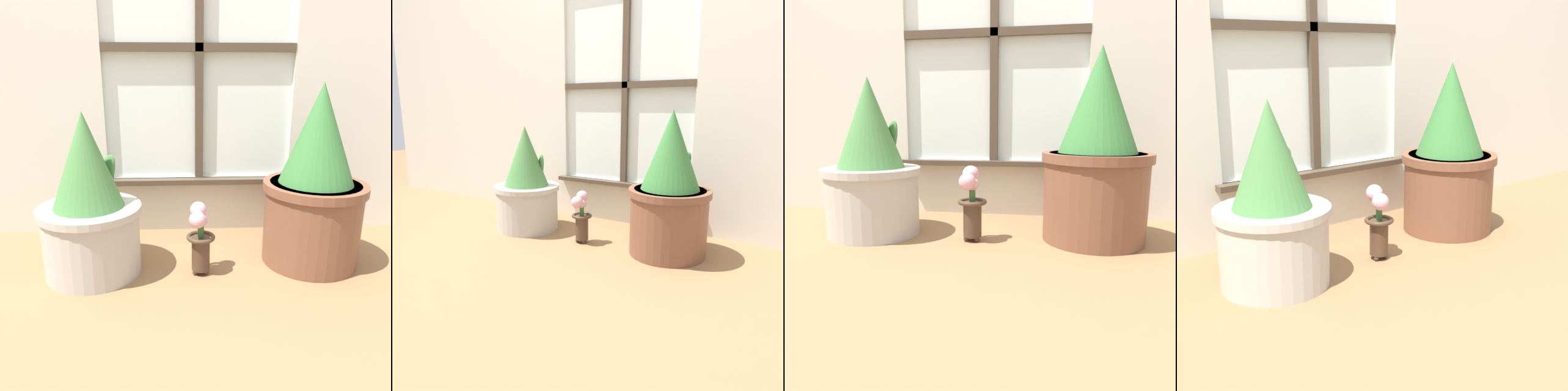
% 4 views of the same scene
% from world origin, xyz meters
% --- Properties ---
extents(ground_plane, '(10.00, 10.00, 0.00)m').
position_xyz_m(ground_plane, '(0.00, 0.00, 0.00)').
color(ground_plane, olive).
extents(potted_plant_left, '(0.38, 0.38, 0.61)m').
position_xyz_m(potted_plant_left, '(-0.43, 0.13, 0.26)').
color(potted_plant_left, '#B7B2A8').
rests_on(potted_plant_left, ground_plane).
extents(potted_plant_right, '(0.40, 0.40, 0.70)m').
position_xyz_m(potted_plant_right, '(0.43, 0.18, 0.30)').
color(potted_plant_right, brown).
rests_on(potted_plant_right, ground_plane).
extents(flower_vase, '(0.11, 0.11, 0.28)m').
position_xyz_m(flower_vase, '(-0.02, 0.09, 0.15)').
color(flower_vase, '#473323').
rests_on(flower_vase, ground_plane).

